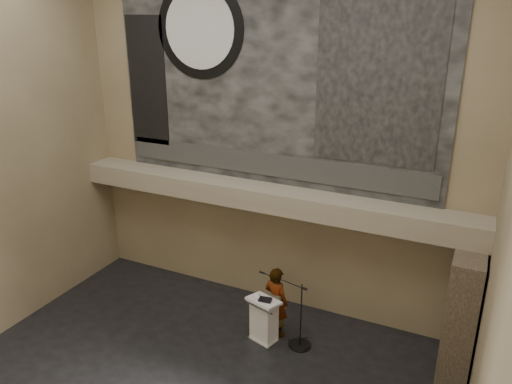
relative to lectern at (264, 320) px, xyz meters
The scene contains 17 objects.
wall_back 4.16m from the lectern, 110.57° to the left, with size 10.00×0.02×8.50m, color #77664B.
wall_right 6.12m from the lectern, 27.17° to the right, with size 0.02×8.00×8.50m, color #77664B.
soffit 2.84m from the lectern, 115.84° to the left, with size 10.00×0.80×0.50m, color gray.
sprinkler_left 3.37m from the lectern, 149.67° to the left, with size 0.04×0.04×0.06m, color #B2893D.
sprinkler_right 2.79m from the lectern, 47.07° to the left, with size 0.04×0.04×0.06m, color #B2893D.
banner 5.48m from the lectern, 110.89° to the left, with size 8.00×0.05×5.00m, color black.
banner_text_strip 3.60m from the lectern, 111.34° to the left, with size 7.76×0.02×0.55m, color #2C2C2C.
banner_clock_rim 6.84m from the lectern, 145.33° to the left, with size 2.30×2.30×0.02m, color black.
banner_clock_face 6.83m from the lectern, 145.65° to the left, with size 1.84×1.84×0.02m, color silver.
banner_building_print 5.78m from the lectern, 44.54° to the left, with size 2.60×0.02×3.60m, color black.
banner_brick_print 6.55m from the lectern, 157.24° to the left, with size 1.10×0.02×3.20m, color black.
stone_pier 4.17m from the lectern, 13.08° to the left, with size 0.60×1.40×2.70m, color #3F3326.
lectern is the anchor object (origin of this frame).
binder 0.57m from the lectern, 44.64° to the right, with size 0.28×0.23×0.04m, color black.
papers 0.57m from the lectern, behind, with size 0.21×0.29×0.01m, color white.
speaker_person 0.50m from the lectern, 70.27° to the left, with size 0.63×0.41×1.72m, color silver.
mic_stand 0.86m from the lectern, 14.69° to the left, with size 1.37×0.52×1.58m.
Camera 1 is at (4.62, -6.44, 7.14)m, focal length 35.00 mm.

